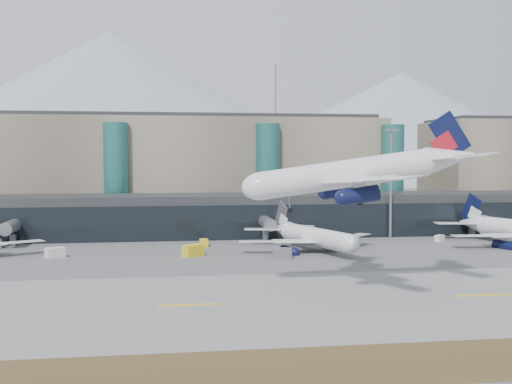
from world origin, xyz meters
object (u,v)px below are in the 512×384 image
jet_parked_mid (308,230)px  veh_h (193,251)px  veh_d (439,238)px  veh_b (204,243)px  veh_c (282,253)px  hero_jet (368,164)px  veh_g (353,239)px  veh_a (55,253)px  lightmast_mid (391,177)px

jet_parked_mid → veh_h: 24.52m
jet_parked_mid → veh_d: (32.37, 8.49, -3.26)m
veh_b → veh_c: bearing=-147.0°
jet_parked_mid → veh_c: jet_parked_mid is taller
hero_jet → veh_c: (-6.28, 30.80, -16.86)m
veh_g → veh_b: bearing=-103.9°
veh_d → veh_a: bearing=148.9°
jet_parked_mid → veh_g: bearing=-69.6°
veh_a → veh_h: 25.86m
lightmast_mid → jet_parked_mid: 30.82m
veh_d → veh_g: bearing=135.8°
veh_c → veh_d: bearing=38.5°
jet_parked_mid → veh_h: size_ratio=8.10×
veh_g → veh_h: size_ratio=0.57×
veh_d → veh_g: size_ratio=1.11×
veh_b → veh_d: size_ratio=1.04×
hero_jet → veh_d: bearing=60.4°
veh_b → veh_h: 14.25m
veh_d → jet_parked_mid: bearing=155.3°
veh_a → veh_d: veh_a is taller
lightmast_mid → veh_b: bearing=-169.6°
hero_jet → veh_h: 45.68m
hero_jet → lightmast_mid: bearing=71.1°
veh_a → lightmast_mid: bearing=-17.2°
lightmast_mid → jet_parked_mid: (-23.77, -16.61, -10.43)m
veh_c → veh_h: veh_h is taller
veh_c → veh_d: 44.01m
veh_d → veh_g: veh_d is taller
hero_jet → veh_h: (-22.73, 35.92, -16.73)m
hero_jet → veh_b: bearing=115.8°
veh_b → veh_d: 53.08m
veh_g → veh_h: 39.73m
hero_jet → veh_a: 63.92m
lightmast_mid → veh_c: (-31.05, -27.20, -13.43)m
jet_parked_mid → veh_b: size_ratio=12.36×
hero_jet → jet_parked_mid: size_ratio=1.05×
lightmast_mid → veh_b: size_ratio=9.64×
veh_a → veh_b: 31.11m
veh_c → hero_jet: bearing=-65.7°
veh_g → veh_h: bearing=-83.7°
lightmast_mid → veh_h: (-47.50, -22.08, -13.30)m
veh_h → hero_jet: bearing=-96.9°
veh_a → veh_b: size_ratio=1.29×
hero_jet → veh_d: 62.41m
lightmast_mid → hero_jet: (-24.77, -58.00, 3.43)m
jet_parked_mid → veh_g: 16.66m
veh_a → veh_b: bearing=-10.1°
jet_parked_mid → veh_d: 33.63m
veh_c → veh_d: veh_c is taller
hero_jet → veh_g: hero_jet is taller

